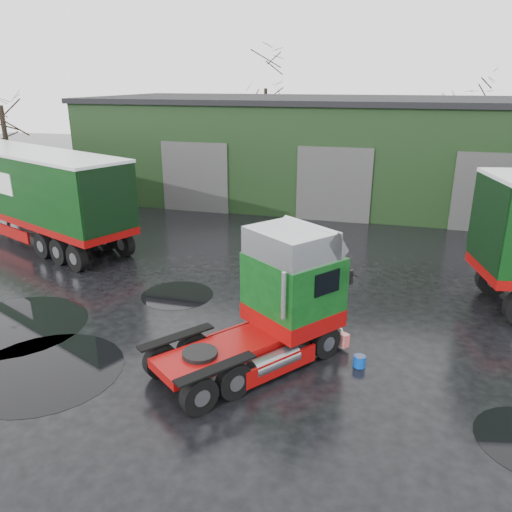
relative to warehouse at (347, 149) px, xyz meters
The scene contains 12 objects.
ground 20.35m from the warehouse, 95.71° to the right, with size 100.00×100.00×0.00m, color black.
warehouse is the anchor object (origin of this frame).
hero_tractor 21.48m from the warehouse, 90.78° to the right, with size 2.49×5.86×3.64m, color #0C4013, non-canonical shape.
trailer_left 19.08m from the warehouse, 136.92° to the right, with size 2.86×13.97×4.34m, color silver, non-canonical shape.
wash_bucket 21.00m from the warehouse, 82.63° to the right, with size 0.33×0.33×0.31m, color #0738A5.
tree_left 20.64m from the warehouse, 157.17° to the right, with size 4.40×4.40×8.50m, color black, non-canonical shape.
tree_back_a 12.90m from the warehouse, 128.66° to the left, with size 4.40×4.40×9.50m, color black, non-canonical shape.
tree_back_b 12.82m from the warehouse, 51.34° to the left, with size 4.40×4.40×7.50m, color black, non-canonical shape.
puddle_0 23.95m from the warehouse, 103.10° to the right, with size 4.09×4.09×0.01m, color black.
puddle_1 15.76m from the warehouse, 90.41° to the right, with size 1.74×1.74×0.01m, color black.
puddle_2 22.80m from the warehouse, 110.78° to the right, with size 4.38×4.38×0.01m, color black.
puddle_4 18.32m from the warehouse, 102.95° to the right, with size 2.59×2.59×0.01m, color black.
Camera 1 is at (5.15, -12.69, 7.35)m, focal length 35.00 mm.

